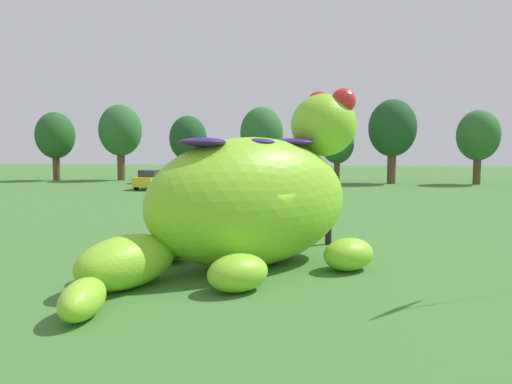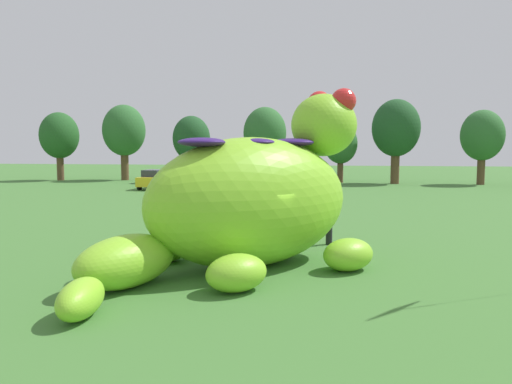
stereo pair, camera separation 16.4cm
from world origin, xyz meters
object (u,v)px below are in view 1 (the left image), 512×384
(giant_inflatable_creature, at_px, (252,200))
(car_yellow, at_px, (151,179))
(car_white, at_px, (266,180))
(car_blue, at_px, (224,181))
(spectator_by_cars, at_px, (288,200))
(spectator_mid_field, at_px, (328,223))
(spectator_near_inflatable, at_px, (268,214))
(car_orange, at_px, (190,180))

(giant_inflatable_creature, xyz_separation_m, car_yellow, (-12.61, 27.20, -1.31))
(car_yellow, height_order, car_white, same)
(car_blue, distance_m, spectator_by_cars, 15.98)
(spectator_mid_field, bearing_deg, car_blue, 110.40)
(giant_inflatable_creature, bearing_deg, spectator_near_inflatable, 91.09)
(giant_inflatable_creature, distance_m, car_blue, 27.34)
(spectator_near_inflatable, height_order, spectator_mid_field, same)
(car_blue, height_order, spectator_by_cars, car_blue)
(car_orange, bearing_deg, giant_inflatable_creature, -71.57)
(giant_inflatable_creature, xyz_separation_m, spectator_near_inflatable, (-0.12, 6.35, -1.32))
(car_blue, distance_m, spectator_mid_field, 24.28)
(car_white, relative_size, spectator_mid_field, 2.44)
(car_white, relative_size, spectator_by_cars, 2.44)
(car_yellow, height_order, spectator_mid_field, car_yellow)
(car_white, xyz_separation_m, spectator_by_cars, (2.82, -15.36, -0.01))
(car_orange, distance_m, car_blue, 3.08)
(car_blue, height_order, car_white, same)
(car_white, bearing_deg, giant_inflatable_creature, -85.05)
(car_orange, distance_m, spectator_by_cars, 17.68)
(car_yellow, relative_size, car_blue, 1.02)
(spectator_near_inflatable, height_order, spectator_by_cars, same)
(giant_inflatable_creature, height_order, car_white, giant_inflatable_creature)
(car_yellow, bearing_deg, spectator_by_cars, -49.34)
(car_orange, bearing_deg, spectator_near_inflatable, -66.73)
(car_white, distance_m, spectator_mid_field, 23.97)
(spectator_mid_field, bearing_deg, spectator_near_inflatable, 137.39)
(giant_inflatable_creature, bearing_deg, spectator_mid_field, 56.83)
(car_blue, relative_size, spectator_near_inflatable, 2.45)
(car_white, bearing_deg, car_yellow, -179.14)
(car_orange, relative_size, spectator_near_inflatable, 2.48)
(spectator_mid_field, bearing_deg, car_white, 101.83)
(spectator_mid_field, bearing_deg, car_yellow, 123.04)
(car_orange, height_order, car_blue, same)
(car_orange, distance_m, car_white, 6.63)
(car_white, height_order, spectator_near_inflatable, car_white)
(car_orange, relative_size, car_white, 1.01)
(giant_inflatable_creature, distance_m, car_yellow, 30.01)
(giant_inflatable_creature, distance_m, spectator_by_cars, 12.08)
(car_yellow, xyz_separation_m, spectator_by_cars, (13.06, -15.20, -0.01))
(car_white, height_order, spectator_mid_field, car_white)
(giant_inflatable_creature, bearing_deg, car_yellow, 114.87)
(car_yellow, xyz_separation_m, car_blue, (6.69, -0.55, 0.00))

